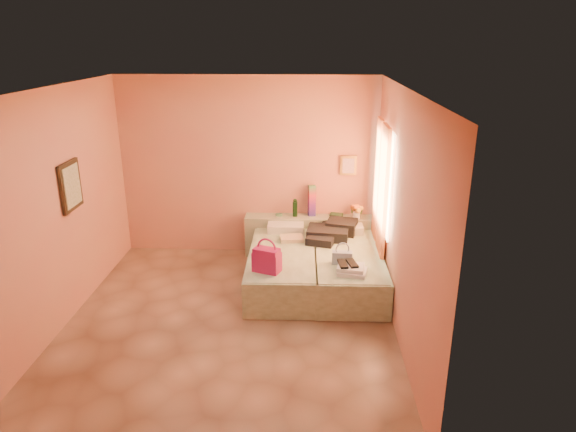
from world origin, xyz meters
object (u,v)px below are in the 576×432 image
Objects in this scene: blue_handbag at (342,258)px; magenta_handbag at (267,260)px; headboard_ledge at (310,236)px; towel_stack at (352,270)px; bed_left at (283,268)px; bed_right at (347,269)px; flower_vase at (357,210)px; water_bottle at (295,208)px; green_book at (336,215)px.

magenta_handbag is at bearing -160.62° from blue_handbag.
towel_stack is (0.53, -1.72, 0.23)m from headboard_ledge.
bed_left is 0.90m from bed_right.
water_bottle is at bearing 175.93° from flower_vase.
blue_handbag is (0.79, -0.38, 0.33)m from bed_left.
water_bottle reaches higher than bed_right.
water_bottle reaches higher than blue_handbag.
blue_handbag is 0.32m from towel_stack.
bed_left is 1.42m from green_book.
towel_stack is (0.11, -0.29, -0.03)m from blue_handbag.
towel_stack is (0.91, -0.67, 0.30)m from bed_left.
bed_right is at bearing 78.09° from blue_handbag.
bed_left is at bearing 158.26° from blue_handbag.
water_bottle is 0.77× the size of towel_stack.
green_book is (-0.11, 1.10, 0.42)m from bed_right.
magenta_handbag is 0.97× the size of towel_stack.
bed_right is 0.74m from towel_stack.
headboard_ledge is at bearing -163.33° from green_book.
blue_handbag is at bearing -106.37° from bed_right.
magenta_handbag is at bearing -108.84° from green_book.
towel_stack is (-0.18, -1.66, -0.24)m from flower_vase.
bed_right is 1.32m from magenta_handbag.
headboard_ledge is 1.02× the size of bed_right.
green_book is at bearing 94.96° from bed_right.
green_book is at bearing 82.28° from magenta_handbag.
bed_right is 0.51m from blue_handbag.
headboard_ledge reaches higher than towel_stack.
water_bottle reaches higher than magenta_handbag.
green_book is at bearing 6.68° from headboard_ledge.
flower_vase reaches higher than green_book.
water_bottle reaches higher than green_book.
towel_stack is at bearing 19.94° from magenta_handbag.
bed_right is at bearing -101.03° from flower_vase.
water_bottle is (-0.24, 0.00, 0.46)m from headboard_ledge.
magenta_handbag is (-0.96, -1.75, -0.01)m from green_book.
bed_right is at bearing -63.43° from headboard_ledge.
water_bottle is (-0.77, 1.05, 0.53)m from bed_right.
bed_right is (0.90, 0.00, 0.00)m from bed_left.
green_book reaches higher than headboard_ledge.
bed_left is 7.30× the size of flower_vase.
water_bottle is at bearing 81.91° from bed_left.
headboard_ledge is at bearing -0.58° from water_bottle.
bed_left is 7.42× the size of water_bottle.
magenta_handbag reaches higher than headboard_ledge.
green_book is 1.48m from blue_handbag.
magenta_handbag is at bearing -105.75° from bed_left.
headboard_ledge reaches higher than bed_right.
bed_left is 1.19m from water_bottle.
headboard_ledge is 7.49× the size of flower_vase.
green_book reaches higher than bed_left.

